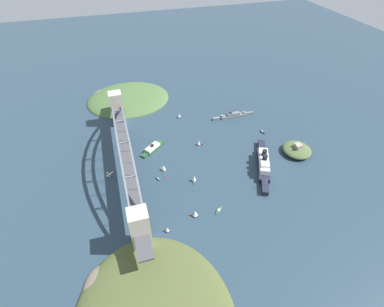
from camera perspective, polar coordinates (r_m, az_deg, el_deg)
The scene contains 18 objects.
ground_plane at distance 355.18m, azimuth -12.40°, elevation -3.38°, with size 1400.00×1400.00×0.00m, color #283D4C.
harbor_arch_bridge at distance 337.28m, azimuth -13.04°, elevation -0.05°, with size 276.22×17.49×61.70m.
headland_west_shore at distance 496.91m, azimuth -12.81°, elevation 10.51°, with size 118.62×134.16×20.93m.
ocean_liner at distance 358.51m, azimuth 14.05°, elevation -1.86°, with size 89.36×45.91×20.56m.
naval_cruiser at distance 442.22m, azimuth 8.14°, elevation 7.56°, with size 7.27×65.32×17.14m.
harbor_ferry_steamer at distance 378.87m, azimuth -7.86°, elevation 1.09°, with size 30.96×35.60×8.20m.
fort_island_mid_harbor at distance 393.00m, azimuth 20.19°, elevation 0.72°, with size 37.54×36.03×14.66m.
seaplane_taxiing_near_bridge at distance 352.85m, azimuth -16.13°, elevation -4.05°, with size 8.82×9.00×5.23m.
small_boat_0 at distance 418.29m, azimuth 13.83°, elevation 4.19°, with size 8.98×3.92×2.26m.
small_boat_1 at distance 307.20m, azimuth 5.41°, elevation -11.18°, with size 8.73×10.69×2.21m.
small_boat_2 at distance 299.26m, azimuth 0.59°, elevation -11.83°, with size 7.23×9.37×8.80m.
small_boat_3 at distance 331.48m, azimuth 0.42°, elevation -4.98°, with size 8.45×6.04×9.75m.
small_boat_4 at distance 382.07m, azimuth 1.36°, elevation 2.17°, with size 5.68×8.49×8.28m.
small_boat_5 at distance 289.53m, azimuth -4.94°, elevation -14.83°, with size 4.37×6.48×7.42m.
small_boat_6 at distance 346.44m, azimuth -5.70°, elevation -2.81°, with size 7.87×6.23×9.27m.
small_boat_7 at distance 338.24m, azimuth -6.78°, elevation -5.07°, with size 6.82×4.12×2.32m.
small_boat_8 at distance 436.21m, azimuth -2.57°, elevation 7.59°, with size 4.99×7.89×8.13m.
channel_marker_buoy at distance 339.24m, azimuth -5.24°, elevation -4.68°, with size 2.20×2.20×2.75m.
Camera 1 is at (260.62, 1.31, 241.31)m, focal length 26.73 mm.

